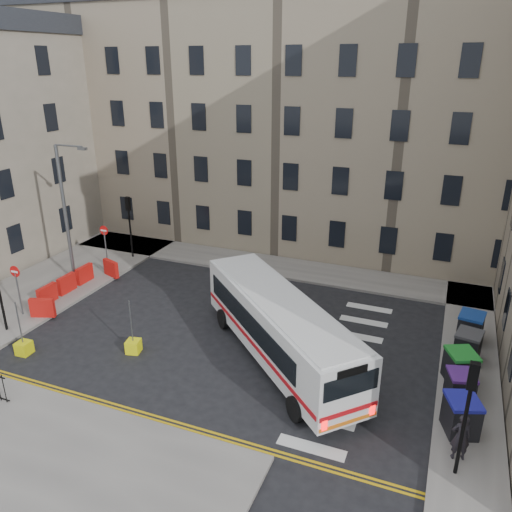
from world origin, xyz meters
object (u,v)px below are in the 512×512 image
Objects in this scene: wheelie_bin_b at (460,387)px; bollard_chevron at (24,348)px; pedestrian at (461,437)px; bus at (279,325)px; streetlamp at (65,212)px; wheelie_bin_d at (468,346)px; wheelie_bin_c at (460,367)px; wheelie_bin_a at (461,415)px; wheelie_bin_e at (470,327)px; bollard_yellow at (134,346)px.

bollard_chevron is at bearing 175.06° from wheelie_bin_b.
bus is at bearing -41.94° from pedestrian.
wheelie_bin_b is at bearing -48.16° from bus.
wheelie_bin_d is at bearing -1.01° from streetlamp.
wheelie_bin_a is at bearing -113.04° from wheelie_bin_c.
wheelie_bin_a is 6.78m from wheelie_bin_e.
wheelie_bin_d is at bearing 56.91° from wheelie_bin_c.
wheelie_bin_b is 3.26m from pedestrian.
bus reaches higher than wheelie_bin_a.
wheelie_bin_c is 18.92m from bollard_chevron.
wheelie_bin_d reaches higher than bollard_yellow.
streetlamp reaches higher than wheelie_bin_a.
wheelie_bin_c is (-0.09, 3.17, 0.00)m from wheelie_bin_a.
wheelie_bin_e is at bearing 69.86° from wheelie_bin_b.
wheelie_bin_d reaches higher than wheelie_bin_b.
bus is (14.11, -3.29, -2.63)m from streetlamp.
wheelie_bin_d is 19.75m from bollard_chevron.
pedestrian reaches higher than wheelie_bin_e.
bollard_yellow is at bearing -145.72° from wheelie_bin_e.
bus is 8.33m from pedestrian.
wheelie_bin_d is 14.84m from bollard_yellow.
wheelie_bin_d is at bearing -83.96° from wheelie_bin_e.
bus is 6.94× the size of wheelie_bin_d.
bollard_chevron is (-18.27, -4.92, -0.54)m from wheelie_bin_c.
wheelie_bin_a is at bearing -83.03° from wheelie_bin_e.
pedestrian reaches higher than wheelie_bin_a.
wheelie_bin_b reaches higher than bollard_yellow.
bus is 5.50× the size of pedestrian.
bus is 11.57m from bollard_chevron.
wheelie_bin_e is 2.32× the size of bollard_chevron.
streetlamp reaches higher than wheelie_bin_d.
wheelie_bin_e reaches higher than wheelie_bin_d.
bollard_chevron is (-10.81, -3.87, -1.41)m from bus.
wheelie_bin_e is at bearing 3.56° from streetlamp.
bus is at bearing 143.86° from wheelie_bin_a.
pedestrian is (-0.21, -6.42, 0.20)m from wheelie_bin_d.
bus reaches higher than pedestrian.
bus is at bearing 19.70° from bollard_chevron.
wheelie_bin_b is at bearing -9.37° from streetlamp.
pedestrian is at bearing -6.68° from bollard_yellow.
streetlamp reaches higher than bollard_chevron.
bollard_yellow is at bearing 167.43° from wheelie_bin_c.
bus is 7.54m from wheelie_bin_b.
wheelie_bin_e reaches higher than wheelie_bin_c.
wheelie_bin_d is 6.43m from pedestrian.
wheelie_bin_e is 0.80× the size of pedestrian.
bus is 6.27× the size of wheelie_bin_a.
wheelie_bin_e is at bearing 24.88° from bollard_yellow.
streetlamp is 22.13m from wheelie_bin_d.
wheelie_bin_a is 2.54× the size of bollard_yellow.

